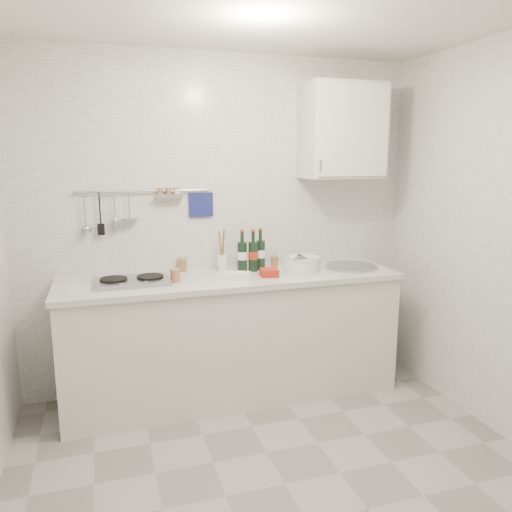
{
  "coord_description": "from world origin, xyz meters",
  "views": [
    {
      "loc": [
        -0.88,
        -2.27,
        1.77
      ],
      "look_at": [
        0.12,
        0.9,
        1.1
      ],
      "focal_mm": 35.0,
      "sensor_mm": 36.0,
      "label": 1
    }
  ],
  "objects": [
    {
      "name": "counter",
      "position": [
        0.01,
        1.1,
        0.43
      ],
      "size": [
        2.44,
        0.64,
        0.96
      ],
      "color": "beige",
      "rests_on": "floor"
    },
    {
      "name": "floor",
      "position": [
        0.0,
        0.0,
        0.0
      ],
      "size": [
        3.0,
        3.0,
        0.0
      ],
      "primitive_type": "plane",
      "color": "slate",
      "rests_on": "ground"
    },
    {
      "name": "jar_a",
      "position": [
        -0.32,
        1.35,
        0.97
      ],
      "size": [
        0.07,
        0.07,
        0.1
      ],
      "rotation": [
        0.0,
        0.0,
        -0.41
      ],
      "color": "#91593A",
      "rests_on": "counter"
    },
    {
      "name": "plate_stack_sink",
      "position": [
        0.53,
        1.08,
        0.97
      ],
      "size": [
        0.31,
        0.29,
        0.12
      ],
      "rotation": [
        0.0,
        0.0,
        -0.31
      ],
      "color": "white",
      "rests_on": "counter"
    },
    {
      "name": "jar_b",
      "position": [
        0.4,
        1.31,
        0.96
      ],
      "size": [
        0.06,
        0.06,
        0.09
      ],
      "rotation": [
        0.0,
        0.0,
        0.39
      ],
      "color": "#91593A",
      "rests_on": "counter"
    },
    {
      "name": "back_wall",
      "position": [
        0.0,
        1.4,
        1.25
      ],
      "size": [
        3.0,
        0.02,
        2.5
      ],
      "primitive_type": "cube",
      "color": "silver",
      "rests_on": "floor"
    },
    {
      "name": "wall_cabinet",
      "position": [
        0.9,
        1.22,
        1.95
      ],
      "size": [
        0.6,
        0.38,
        0.7
      ],
      "color": "beige",
      "rests_on": "back_wall"
    },
    {
      "name": "butter_dish",
      "position": [
        0.01,
        0.99,
        0.95
      ],
      "size": [
        0.2,
        0.15,
        0.05
      ],
      "primitive_type": "cube",
      "rotation": [
        0.0,
        0.0,
        -0.42
      ],
      "color": "white",
      "rests_on": "counter"
    },
    {
      "name": "wine_bottles",
      "position": [
        0.19,
        1.23,
        1.07
      ],
      "size": [
        0.22,
        0.12,
        0.31
      ],
      "rotation": [
        0.0,
        0.0,
        0.19
      ],
      "color": "black",
      "rests_on": "counter"
    },
    {
      "name": "jar_c",
      "position": [
        0.52,
        1.17,
        0.96
      ],
      "size": [
        0.07,
        0.07,
        0.08
      ],
      "rotation": [
        0.0,
        0.0,
        -0.15
      ],
      "color": "#91593A",
      "rests_on": "counter"
    },
    {
      "name": "jar_d",
      "position": [
        -0.42,
        1.04,
        0.97
      ],
      "size": [
        0.07,
        0.07,
        0.1
      ],
      "rotation": [
        0.0,
        0.0,
        0.38
      ],
      "color": "#91593A",
      "rests_on": "counter"
    },
    {
      "name": "wall_rail",
      "position": [
        -0.6,
        1.37,
        1.43
      ],
      "size": [
        0.98,
        0.09,
        0.34
      ],
      "color": "#93969B",
      "rests_on": "back_wall"
    },
    {
      "name": "plate_stack_hob",
      "position": [
        -0.63,
        1.13,
        0.93
      ],
      "size": [
        0.29,
        0.29,
        0.02
      ],
      "rotation": [
        0.0,
        0.0,
        0.04
      ],
      "color": "#5489C0",
      "rests_on": "counter"
    },
    {
      "name": "utensil_crock",
      "position": [
        -0.03,
        1.3,
        0.99
      ],
      "size": [
        0.08,
        0.08,
        0.32
      ],
      "rotation": [
        0.0,
        0.0,
        0.2
      ],
      "color": "white",
      "rests_on": "counter"
    },
    {
      "name": "strawberry_punnet",
      "position": [
        0.25,
        1.02,
        0.95
      ],
      "size": [
        0.14,
        0.14,
        0.05
      ],
      "primitive_type": "cube",
      "rotation": [
        0.0,
        0.0,
        -0.14
      ],
      "color": "#AB2913",
      "rests_on": "counter"
    }
  ]
}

